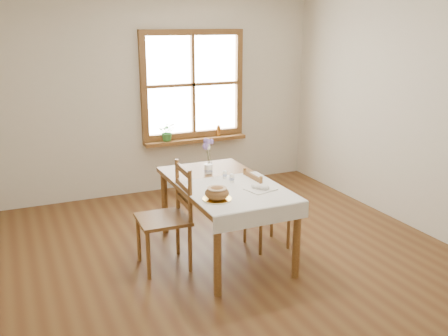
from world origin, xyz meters
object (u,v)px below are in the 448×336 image
(bread_plate, at_px, (217,199))
(flower_vase, at_px, (209,169))
(dining_table, at_px, (224,191))
(chair_right, at_px, (267,208))
(chair_left, at_px, (163,218))

(bread_plate, relative_size, flower_vase, 2.63)
(dining_table, height_order, chair_right, chair_right)
(flower_vase, bearing_deg, bread_plate, -107.11)
(chair_right, xyz_separation_m, bread_plate, (-0.74, -0.43, 0.35))
(chair_right, bearing_deg, chair_left, 88.48)
(chair_right, bearing_deg, bread_plate, 117.96)
(bread_plate, height_order, flower_vase, flower_vase)
(bread_plate, bearing_deg, chair_left, 131.90)
(dining_table, xyz_separation_m, bread_plate, (-0.27, -0.45, 0.10))
(chair_right, xyz_separation_m, flower_vase, (-0.50, 0.36, 0.38))
(chair_left, distance_m, flower_vase, 0.78)
(chair_left, height_order, bread_plate, chair_left)
(chair_left, relative_size, chair_right, 1.20)
(chair_right, relative_size, flower_vase, 8.68)
(dining_table, xyz_separation_m, flower_vase, (-0.03, 0.34, 0.13))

